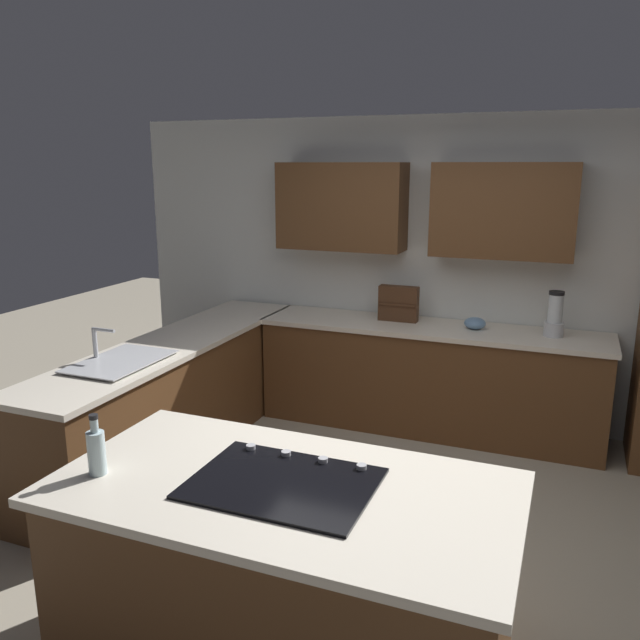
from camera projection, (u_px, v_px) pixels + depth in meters
name	position (u px, v px, depth m)	size (l,w,h in m)	color
ground_plane	(381.00, 535.00, 3.89)	(14.00, 14.00, 0.00)	#9E937F
wall_back	(445.00, 256.00, 5.42)	(6.00, 0.44, 2.60)	silver
lower_cabinets_back	(428.00, 380.00, 5.38)	(2.80, 0.60, 0.86)	brown
countertop_back	(431.00, 328.00, 5.27)	(2.84, 0.64, 0.04)	silver
lower_cabinets_side	(176.00, 399.00, 4.94)	(0.60, 2.90, 0.86)	brown
countertop_side	(173.00, 343.00, 4.83)	(0.64, 2.94, 0.04)	silver
island_base	(284.00, 583.00, 2.77)	(1.86, 0.94, 0.86)	brown
island_top	(283.00, 489.00, 2.67)	(1.94, 1.02, 0.04)	silver
sink_unit	(119.00, 361.00, 4.28)	(0.46, 0.70, 0.23)	#515456
cooktop	(283.00, 482.00, 2.66)	(0.76, 0.56, 0.03)	black
blender	(555.00, 317.00, 4.92)	(0.15, 0.15, 0.35)	silver
mixing_bowl	(475.00, 323.00, 5.16)	(0.17, 0.17, 0.09)	#668CB2
spice_rack	(398.00, 304.00, 5.41)	(0.33, 0.11, 0.30)	#472B19
oil_bottle	(96.00, 451.00, 2.73)	(0.08, 0.08, 0.27)	silver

